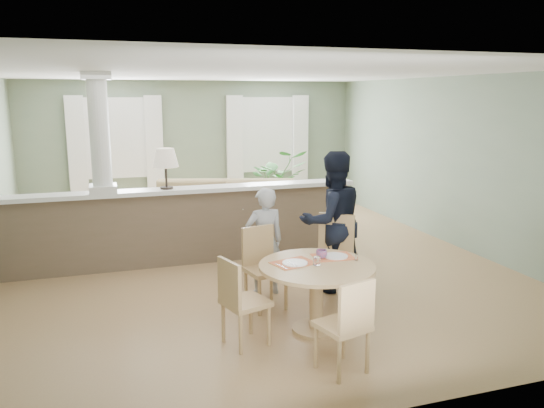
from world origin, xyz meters
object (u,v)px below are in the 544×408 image
object	(u,v)px
houseplant	(278,181)
chair_near	(348,322)
sofa	(224,210)
dining_table	(317,278)
chair_far_boy	(263,263)
chair_side	(239,298)
man_person	(332,221)
child_person	(264,242)
chair_far_man	(333,253)

from	to	relation	value
houseplant	chair_near	bearing A→B (deg)	-103.21
houseplant	sofa	bearing A→B (deg)	-134.00
dining_table	chair_near	bearing A→B (deg)	-95.39
dining_table	chair_far_boy	bearing A→B (deg)	112.36
chair_far_boy	chair_side	distance (m)	1.03
sofa	chair_far_boy	size ratio (longest dim) A/B	3.46
chair_side	man_person	bearing A→B (deg)	-69.33
houseplant	child_person	world-z (taller)	child_person
houseplant	chair_far_boy	size ratio (longest dim) A/B	1.43
chair_near	chair_side	xyz separation A→B (m)	(-0.75, 0.81, 0.00)
chair_far_man	man_person	size ratio (longest dim) A/B	0.58
dining_table	houseplant	bearing A→B (deg)	75.56
chair_near	houseplant	bearing A→B (deg)	-118.28
chair_side	child_person	size ratio (longest dim) A/B	0.67
chair_near	child_person	xyz separation A→B (m)	(-0.12, 2.05, 0.18)
man_person	chair_far_man	bearing A→B (deg)	65.43
chair_far_boy	chair_near	distance (m)	1.73
sofa	man_person	xyz separation A→B (m)	(0.70, -2.91, 0.40)
chair_side	man_person	distance (m)	1.92
child_person	chair_far_man	bearing A→B (deg)	149.58
chair_far_man	man_person	distance (m)	0.44
chair_far_boy	child_person	size ratio (longest dim) A/B	0.70
sofa	chair_near	xyz separation A→B (m)	(-0.03, -4.89, 0.02)
dining_table	child_person	distance (m)	1.18
chair_near	dining_table	bearing A→B (deg)	-110.45
houseplant	chair_far_man	size ratio (longest dim) A/B	1.31
chair_far_boy	man_person	bearing A→B (deg)	3.68
houseplant	man_person	world-z (taller)	man_person
man_person	chair_near	bearing A→B (deg)	65.29
chair_side	dining_table	bearing A→B (deg)	-101.54
dining_table	child_person	bearing A→B (deg)	99.95
dining_table	chair_far_man	size ratio (longest dim) A/B	1.17
sofa	chair_side	distance (m)	4.15
dining_table	child_person	size ratio (longest dim) A/B	0.89
sofa	dining_table	bearing A→B (deg)	-73.05
sofa	chair_far_man	world-z (taller)	chair_far_man
dining_table	chair_side	size ratio (longest dim) A/B	1.34
child_person	houseplant	bearing A→B (deg)	-113.82
houseplant	child_person	bearing A→B (deg)	-110.42
sofa	child_person	distance (m)	2.84
sofa	chair_near	world-z (taller)	sofa
man_person	chair_side	bearing A→B (deg)	33.73
chair_far_man	man_person	xyz separation A→B (m)	(0.11, 0.30, 0.31)
chair_near	child_person	size ratio (longest dim) A/B	0.66
chair_far_boy	child_person	world-z (taller)	child_person
dining_table	chair_far_boy	world-z (taller)	chair_far_boy
sofa	houseplant	size ratio (longest dim) A/B	2.42
chair_far_boy	chair_side	size ratio (longest dim) A/B	1.05
chair_far_boy	child_person	bearing A→B (deg)	57.90
dining_table	chair_far_boy	size ratio (longest dim) A/B	1.28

